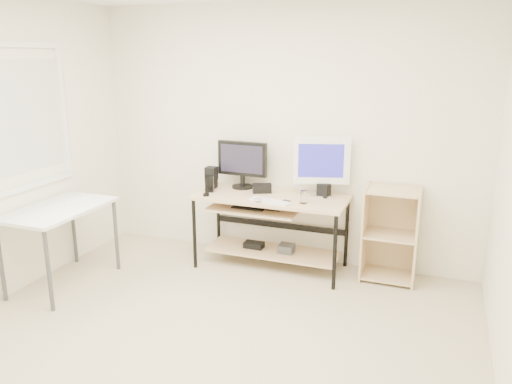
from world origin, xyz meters
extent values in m
cube|color=#C1B294|center=(0.00, 0.00, -0.01)|extent=(4.00, 4.00, 0.01)
cube|color=white|center=(0.00, 2.00, 1.30)|extent=(4.00, 0.01, 2.60)
cube|color=white|center=(-1.98, 0.60, 1.55)|extent=(0.01, 1.00, 1.20)
cube|color=#DAB88A|center=(0.00, 1.66, 0.73)|extent=(1.50, 0.65, 0.03)
cube|color=#DAB88A|center=(-0.15, 1.60, 0.62)|extent=(0.90, 0.49, 0.02)
cube|color=#DAB88A|center=(0.00, 1.71, 0.15)|extent=(1.35, 0.46, 0.02)
cube|color=black|center=(-0.20, 1.60, 0.64)|extent=(0.33, 0.22, 0.01)
cylinder|color=black|center=(0.05, 1.55, 0.64)|extent=(0.14, 0.01, 0.01)
cube|color=#404043|center=(0.15, 1.71, 0.20)|extent=(0.15, 0.15, 0.08)
cube|color=black|center=(-0.20, 1.71, 0.19)|extent=(0.20, 0.12, 0.06)
cylinder|color=black|center=(-0.71, 1.37, 0.36)|extent=(0.04, 0.04, 0.72)
cylinder|color=black|center=(-0.71, 1.94, 0.36)|extent=(0.04, 0.04, 0.72)
cylinder|color=black|center=(0.71, 1.37, 0.36)|extent=(0.04, 0.04, 0.72)
cylinder|color=black|center=(0.71, 1.94, 0.36)|extent=(0.04, 0.04, 0.72)
cube|color=white|center=(-1.68, 0.60, 0.73)|extent=(0.60, 1.00, 0.03)
cylinder|color=#404043|center=(-1.94, 0.14, 0.36)|extent=(0.04, 0.04, 0.72)
cylinder|color=#404043|center=(-1.94, 1.06, 0.36)|extent=(0.04, 0.04, 0.72)
cylinder|color=#404043|center=(-1.42, 0.14, 0.36)|extent=(0.04, 0.04, 0.72)
cylinder|color=#404043|center=(-1.42, 1.06, 0.36)|extent=(0.04, 0.04, 0.72)
cube|color=#DCBE89|center=(0.91, 1.78, 0.45)|extent=(0.02, 0.40, 0.90)
cube|color=#DCBE89|center=(1.39, 1.78, 0.45)|extent=(0.02, 0.40, 0.90)
cube|color=#DCBE89|center=(1.15, 1.97, 0.45)|extent=(0.50, 0.02, 0.90)
cube|color=#DCBE89|center=(1.15, 1.78, 0.04)|extent=(0.46, 0.38, 0.02)
cube|color=#DCBE89|center=(1.15, 1.78, 0.45)|extent=(0.46, 0.38, 0.02)
cube|color=#DCBE89|center=(1.15, 1.78, 0.88)|extent=(0.46, 0.38, 0.02)
cylinder|color=black|center=(-0.38, 1.85, 0.76)|extent=(0.22, 0.22, 0.02)
cylinder|color=black|center=(-0.38, 1.85, 0.83)|extent=(0.05, 0.05, 0.11)
cube|color=black|center=(-0.38, 1.85, 1.06)|extent=(0.53, 0.07, 0.35)
cube|color=black|center=(-0.38, 1.82, 1.06)|extent=(0.45, 0.02, 0.28)
cube|color=silver|center=(0.45, 1.83, 0.76)|extent=(0.20, 0.17, 0.02)
cylinder|color=silver|center=(0.45, 1.83, 0.82)|extent=(0.05, 0.05, 0.11)
cube|color=white|center=(0.45, 1.83, 1.11)|extent=(0.54, 0.21, 0.46)
cube|color=#27249C|center=(0.45, 1.80, 1.11)|extent=(0.45, 0.14, 0.37)
cube|color=white|center=(0.06, 1.46, 0.76)|extent=(0.43, 0.22, 0.01)
ellipsoid|color=#BBBBC0|center=(-0.05, 1.43, 0.77)|extent=(0.09, 0.12, 0.04)
cube|color=black|center=(-0.12, 1.73, 0.80)|extent=(0.20, 0.15, 0.09)
cube|color=black|center=(-0.68, 1.74, 0.79)|extent=(0.10, 0.10, 0.09)
cube|color=black|center=(-0.68, 1.74, 0.90)|extent=(0.11, 0.11, 0.13)
cube|color=black|center=(0.49, 1.81, 0.82)|extent=(0.13, 0.13, 0.13)
cube|color=black|center=(-0.63, 1.58, 0.83)|extent=(0.09, 0.07, 0.17)
cylinder|color=black|center=(-0.60, 1.43, 0.76)|extent=(0.08, 0.08, 0.03)
cube|color=black|center=(0.19, 1.48, 0.76)|extent=(0.10, 0.14, 0.01)
cylinder|color=olive|center=(0.37, 1.51, 0.75)|extent=(0.09, 0.09, 0.01)
cylinder|color=white|center=(0.37, 1.51, 0.82)|extent=(0.07, 0.07, 0.12)
camera|label=1|loc=(1.52, -2.82, 2.07)|focal=35.00mm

